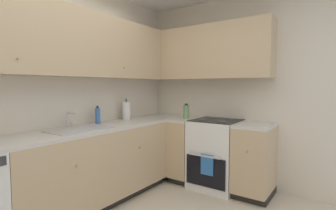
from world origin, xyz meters
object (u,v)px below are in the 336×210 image
at_px(soap_bottle, 98,116).
at_px(paper_towel_roll, 126,111).
at_px(oven_range, 216,153).
at_px(oil_bottle, 186,112).

height_order(soap_bottle, paper_towel_roll, paper_towel_roll).
bearing_deg(soap_bottle, oven_range, -44.75).
bearing_deg(soap_bottle, paper_towel_roll, -2.34).
distance_m(oven_range, oil_bottle, 0.73).
height_order(soap_bottle, oil_bottle, soap_bottle).
bearing_deg(oven_range, soap_bottle, 135.25).
relative_size(oven_range, soap_bottle, 4.83).
bearing_deg(paper_towel_roll, oil_bottle, -45.19).
xyz_separation_m(soap_bottle, oil_bottle, (1.10, -0.63, 0.00)).
relative_size(soap_bottle, oil_bottle, 1.03).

